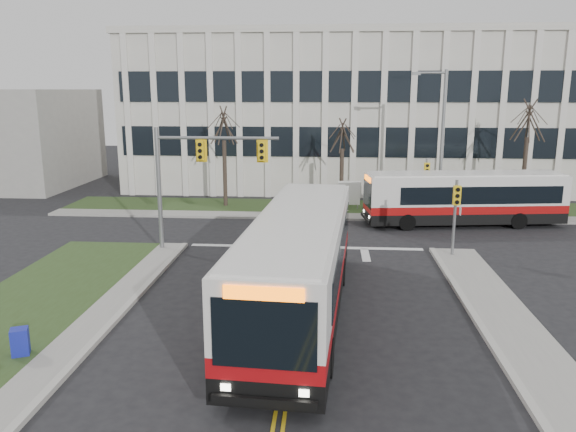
% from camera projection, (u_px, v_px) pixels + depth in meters
% --- Properties ---
extents(ground, '(120.00, 120.00, 0.00)m').
position_uv_depth(ground, '(297.00, 307.00, 21.11)').
color(ground, black).
rests_on(ground, ground).
extents(sidewalk_west, '(1.20, 26.00, 0.14)m').
position_uv_depth(sidewalk_west, '(53.00, 361.00, 16.73)').
color(sidewalk_west, '#9E9B93').
rests_on(sidewalk_west, ground).
extents(sidewalk_east, '(2.00, 26.00, 0.14)m').
position_uv_depth(sidewalk_east, '(553.00, 379.00, 15.70)').
color(sidewalk_east, '#9E9B93').
rests_on(sidewalk_east, ground).
extents(sidewalk_cross, '(44.00, 1.60, 0.14)m').
position_uv_depth(sidewalk_cross, '(389.00, 218.00, 35.53)').
color(sidewalk_cross, '#9E9B93').
rests_on(sidewalk_cross, ground).
extents(building_lawn, '(44.00, 5.00, 0.12)m').
position_uv_depth(building_lawn, '(385.00, 209.00, 38.25)').
color(building_lawn, '#2E421C').
rests_on(building_lawn, ground).
extents(office_building, '(40.00, 16.00, 12.00)m').
position_uv_depth(office_building, '(374.00, 113.00, 48.61)').
color(office_building, silver).
rests_on(office_building, ground).
extents(building_annex, '(12.00, 12.00, 8.00)m').
position_uv_depth(building_annex, '(8.00, 138.00, 47.38)').
color(building_annex, '#9E9B93').
rests_on(building_annex, ground).
extents(mast_arm_signal, '(6.11, 0.38, 6.20)m').
position_uv_depth(mast_arm_signal, '(191.00, 167.00, 27.54)').
color(mast_arm_signal, slate).
rests_on(mast_arm_signal, ground).
extents(signal_pole_near, '(0.34, 0.39, 3.80)m').
position_uv_depth(signal_pole_near, '(456.00, 207.00, 26.76)').
color(signal_pole_near, slate).
rests_on(signal_pole_near, ground).
extents(signal_pole_far, '(0.34, 0.39, 3.80)m').
position_uv_depth(signal_pole_far, '(426.00, 179.00, 35.03)').
color(signal_pole_far, slate).
rests_on(signal_pole_far, ground).
extents(streetlight, '(2.15, 0.25, 9.20)m').
position_uv_depth(streetlight, '(440.00, 135.00, 35.15)').
color(streetlight, slate).
rests_on(streetlight, ground).
extents(directory_sign, '(1.50, 0.12, 2.00)m').
position_uv_depth(directory_sign, '(349.00, 193.00, 37.70)').
color(directory_sign, slate).
rests_on(directory_sign, ground).
extents(tree_left, '(1.80, 1.80, 7.70)m').
position_uv_depth(tree_left, '(224.00, 127.00, 37.83)').
color(tree_left, '#42352B').
rests_on(tree_left, ground).
extents(tree_mid, '(1.80, 1.80, 6.82)m').
position_uv_depth(tree_mid, '(342.00, 137.00, 37.60)').
color(tree_mid, '#42352B').
rests_on(tree_mid, ground).
extents(tree_right, '(1.80, 1.80, 8.25)m').
position_uv_depth(tree_right, '(529.00, 122.00, 36.32)').
color(tree_right, '#42352B').
rests_on(tree_right, ground).
extents(bus_main, '(3.88, 13.81, 3.64)m').
position_uv_depth(bus_main, '(299.00, 267.00, 19.98)').
color(bus_main, silver).
rests_on(bus_main, ground).
extents(bus_cross, '(11.90, 4.01, 3.11)m').
position_uv_depth(bus_cross, '(464.00, 200.00, 33.54)').
color(bus_cross, silver).
rests_on(bus_cross, ground).
extents(newspaper_box_blue, '(0.64, 0.61, 0.95)m').
position_uv_depth(newspaper_box_blue, '(20.00, 343.00, 17.01)').
color(newspaper_box_blue, '#161E99').
rests_on(newspaper_box_blue, ground).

